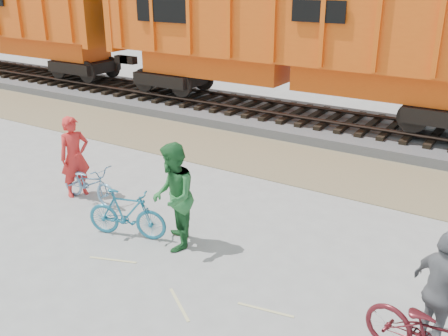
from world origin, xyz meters
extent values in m
plane|color=#9E9E99|center=(0.00, 0.00, 0.00)|extent=(120.00, 120.00, 0.00)
cube|color=#867253|center=(0.00, 5.50, 0.01)|extent=(120.00, 3.00, 0.02)
cube|color=slate|center=(0.00, 9.00, 0.15)|extent=(120.00, 4.00, 0.30)
cube|color=black|center=(-6.50, 9.00, 0.36)|extent=(0.22, 2.60, 0.12)
cube|color=black|center=(0.00, 9.00, 0.36)|extent=(0.22, 2.60, 0.12)
cylinder|color=#382821|center=(0.00, 8.28, 0.48)|extent=(120.00, 0.12, 0.12)
cylinder|color=#382821|center=(0.00, 9.72, 0.48)|extent=(120.00, 0.12, 0.12)
cube|color=black|center=(-17.12, 9.00, 0.94)|extent=(11.20, 2.20, 0.80)
cube|color=#E0550F|center=(-17.12, 9.00, 1.79)|extent=(11.76, 1.65, 0.90)
cube|color=#E0550F|center=(-17.12, 9.00, 3.54)|extent=(14.00, 3.00, 2.60)
cube|color=#DF520D|center=(-10.27, 9.00, 3.64)|extent=(0.30, 3.06, 3.10)
cube|color=black|center=(-2.12, 9.00, 0.94)|extent=(11.20, 2.20, 0.80)
cube|color=#E0550F|center=(-2.12, 9.00, 1.79)|extent=(11.76, 1.65, 0.90)
cube|color=#E0550F|center=(-2.12, 9.00, 3.54)|extent=(14.00, 3.00, 2.60)
cube|color=#DF520D|center=(-8.97, 9.00, 3.64)|extent=(0.30, 3.06, 3.10)
cube|color=black|center=(-6.32, 7.42, 3.74)|extent=(2.20, 0.04, 0.90)
imported|color=#6B98BB|center=(-3.22, 0.78, 0.44)|extent=(1.70, 0.66, 0.88)
imported|color=#1F6D8B|center=(-1.37, 0.01, 0.49)|extent=(1.69, 0.91, 0.98)
imported|color=red|center=(-3.72, 0.88, 0.94)|extent=(0.68, 0.80, 1.88)
imported|color=#276C32|center=(-0.37, 0.21, 1.02)|extent=(1.19, 1.25, 2.03)
imported|color=slate|center=(4.32, -0.11, 0.89)|extent=(1.07, 1.03, 1.79)
camera|label=1|loc=(4.85, -6.29, 4.81)|focal=40.00mm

